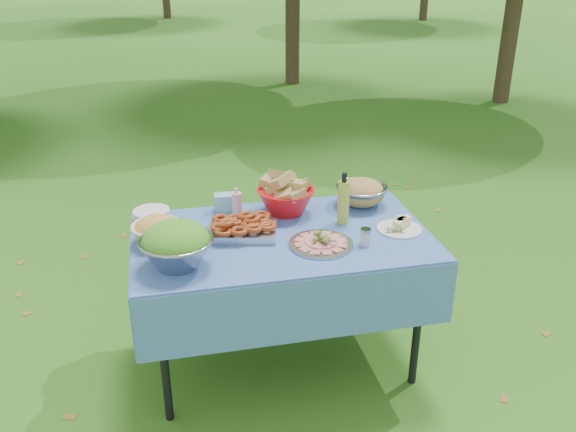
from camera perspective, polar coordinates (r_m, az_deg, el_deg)
The scene contains 14 objects.
ground at distance 3.42m, azimuth -0.53°, elevation -13.29°, with size 80.00×80.00×0.00m, color #143B0A.
picnic_table at distance 3.20m, azimuth -0.55°, elevation -7.91°, with size 1.46×0.86×0.76m, color #7DB4F0.
salad_bowl at distance 2.73m, azimuth -10.41°, elevation -2.67°, with size 0.33×0.33×0.22m, color #94959C, non-canonical shape.
pasta_bowl_white at distance 2.99m, azimuth -12.15°, elevation -1.25°, with size 0.24×0.24×0.13m, color silver, non-canonical shape.
plate_stack at distance 3.25m, azimuth -12.64°, elevation 0.11°, with size 0.19×0.19×0.05m, color silver.
wipes_box at distance 3.29m, azimuth -5.99°, elevation 1.27°, with size 0.10×0.07×0.09m, color #7FBBC7.
sanitizer_bottle at distance 3.22m, azimuth -4.81°, elevation 1.38°, with size 0.05×0.05×0.15m, color #FFA4BB.
bread_bowl at distance 3.23m, azimuth -0.21°, elevation 2.02°, with size 0.31×0.31×0.20m, color red, non-canonical shape.
pasta_bowl_steel at distance 3.36m, azimuth 6.89°, elevation 2.25°, with size 0.28×0.28×0.15m, color #94959C, non-canonical shape.
fried_tray at distance 3.01m, azimuth -4.30°, elevation -1.05°, with size 0.34×0.24×0.08m, color #B9B9BE.
charcuterie_platter at distance 2.91m, azimuth 3.11°, elevation -2.11°, with size 0.31×0.31×0.07m, color #A7A8AE.
oil_bottle at distance 3.11m, azimuth 5.22°, elevation 1.67°, with size 0.06×0.06×0.27m, color #A5B739.
cheese_plate at distance 3.11m, azimuth 10.41°, elevation -0.77°, with size 0.23×0.23×0.06m, color silver.
shaker at distance 2.93m, azimuth 7.26°, elevation -1.94°, with size 0.05×0.05×0.08m, color silver.
Camera 1 is at (-0.55, -2.65, 2.10)m, focal length 38.00 mm.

